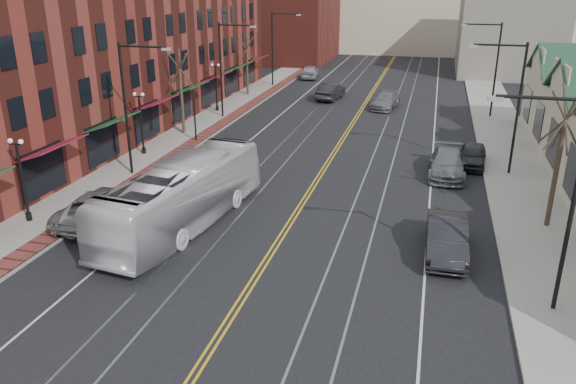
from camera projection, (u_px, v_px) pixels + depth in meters
The scene contains 29 objects.
ground at pixel (203, 361), 18.25m from camera, with size 160.00×160.00×0.00m, color black.
sidewalk_left at pixel (155, 155), 39.12m from camera, with size 4.00×120.00×0.15m, color gray.
sidewalk_right at pixel (521, 185), 33.46m from camera, with size 4.00×120.00×0.15m, color gray.
building_left at pixel (110, 59), 45.16m from camera, with size 10.00×50.00×11.00m, color maroon.
backdrop_left at pixel (284, 11), 82.76m from camera, with size 14.00×18.00×14.00m, color maroon.
backdrop_mid at pixel (400, 23), 93.44m from camera, with size 22.00×14.00×9.00m, color beige.
backdrop_right at pixel (509, 29), 71.47m from camera, with size 12.00×16.00×11.00m, color slate.
streetlight_l_1 at pixel (131, 96), 33.51m from camera, with size 3.33×0.25×8.00m.
streetlight_l_2 at pixel (225, 60), 47.97m from camera, with size 3.33×0.25×8.00m.
streetlight_l_3 at pixel (276, 41), 62.42m from camera, with size 3.33×0.25×8.00m.
streetlight_r_0 at pixel (563, 184), 19.27m from camera, with size 3.33×0.25×8.00m.
streetlight_r_1 at pixel (512, 95), 33.72m from camera, with size 3.33×0.25×8.00m.
streetlight_r_2 at pixel (492, 60), 48.18m from camera, with size 3.33×0.25×8.00m.
lamppost_l_1 at pixel (23, 182), 27.71m from camera, with size 0.84×0.28×4.27m.
lamppost_l_2 at pixel (141, 125), 38.55m from camera, with size 0.84×0.28×4.27m.
lamppost_l_3 at pixel (216, 88), 51.20m from camera, with size 0.84×0.28×4.27m.
tree_left_near at pixel (181, 90), 43.43m from camera, with size 1.78×1.37×6.48m.
tree_left_far at pixel (247, 64), 57.97m from camera, with size 1.66×1.28×6.02m.
tree_right_mid at pixel (559, 156), 26.61m from camera, with size 1.90×1.46×6.93m.
manhole_far at pixel (57, 223), 28.06m from camera, with size 0.60×0.60×0.02m, color #592D19.
traffic_signal at pixel (194, 112), 41.59m from camera, with size 0.18×0.15×3.80m.
transit_bus at pixel (183, 195), 27.54m from camera, with size 2.78×11.90×3.31m, color white.
parked_suv at pixel (102, 206), 28.43m from camera, with size 2.71×5.89×1.64m, color #999DA0.
parked_car_b at pixel (447, 238), 24.98m from camera, with size 1.74×4.99×1.64m, color black.
parked_car_c at pixel (447, 164), 35.05m from camera, with size 2.19×5.38×1.56m, color slate.
parked_car_d at pixel (472, 155), 36.88m from camera, with size 1.72×4.28×1.46m, color black.
distant_car_left at pixel (331, 92), 56.97m from camera, with size 1.73×4.97×1.64m, color black.
distant_car_right at pixel (385, 101), 53.12m from camera, with size 2.01×4.94×1.43m, color slate.
distant_car_far at pixel (310, 72), 68.97m from camera, with size 1.95×4.84×1.65m, color #A6A8AD.
Camera 1 is at (6.47, -13.89, 11.67)m, focal length 35.00 mm.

